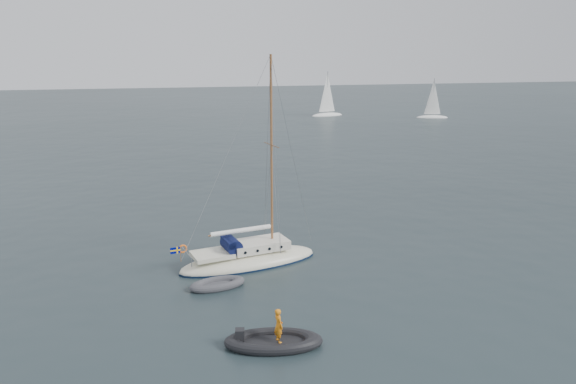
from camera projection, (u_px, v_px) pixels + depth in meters
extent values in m
plane|color=black|center=(301.00, 262.00, 33.18)|extent=(300.00, 300.00, 0.00)
ellipsoid|color=#F0ECCD|center=(249.00, 262.00, 32.82)|extent=(8.34, 2.59, 1.39)
cube|color=silver|center=(260.00, 245.00, 32.72)|extent=(3.33, 1.76, 0.51)
cube|color=#F0ECCD|center=(211.00, 252.00, 32.14)|extent=(2.22, 1.76, 0.23)
cylinder|color=#0C1238|center=(230.00, 244.00, 32.28)|extent=(0.89, 1.53, 0.89)
cube|color=#0C1238|center=(227.00, 241.00, 32.20)|extent=(0.42, 1.53, 0.37)
cylinder|color=#9C6139|center=(273.00, 156.00, 31.56)|extent=(0.14, 0.14, 11.11)
cylinder|color=#9C6139|center=(273.00, 146.00, 31.42)|extent=(0.05, 2.04, 0.05)
cylinder|color=#9C6139|center=(241.00, 231.00, 32.23)|extent=(3.89, 0.09, 0.09)
cylinder|color=white|center=(241.00, 230.00, 32.22)|extent=(3.62, 0.26, 0.26)
cylinder|color=gray|center=(184.00, 247.00, 31.72)|extent=(0.04, 2.04, 0.04)
torus|color=orange|center=(183.00, 244.00, 32.23)|extent=(0.50, 0.09, 0.50)
cylinder|color=#9C6139|center=(178.00, 249.00, 31.67)|extent=(0.03, 0.03, 0.83)
cube|color=#00076A|center=(173.00, 245.00, 31.54)|extent=(0.56, 0.02, 0.35)
cube|color=yellow|center=(173.00, 245.00, 31.54)|extent=(0.57, 0.03, 0.08)
cube|color=yellow|center=(175.00, 245.00, 31.57)|extent=(0.08, 0.03, 0.37)
cylinder|color=black|center=(237.00, 242.00, 33.30)|extent=(0.17, 0.06, 0.17)
cylinder|color=black|center=(242.00, 252.00, 31.62)|extent=(0.17, 0.06, 0.17)
cylinder|color=black|center=(250.00, 241.00, 33.46)|extent=(0.17, 0.06, 0.17)
cylinder|color=black|center=(255.00, 251.00, 31.78)|extent=(0.17, 0.06, 0.17)
cylinder|color=black|center=(262.00, 240.00, 33.62)|extent=(0.17, 0.06, 0.17)
cylinder|color=black|center=(267.00, 250.00, 31.94)|extent=(0.17, 0.06, 0.17)
cylinder|color=black|center=(274.00, 239.00, 33.77)|extent=(0.17, 0.06, 0.17)
cylinder|color=black|center=(280.00, 249.00, 32.10)|extent=(0.17, 0.06, 0.17)
cube|color=#46464B|center=(217.00, 285.00, 29.60)|extent=(1.83, 0.76, 0.11)
cube|color=black|center=(274.00, 343.00, 23.81)|extent=(2.62, 1.09, 0.13)
cube|color=black|center=(240.00, 339.00, 23.42)|extent=(0.38, 0.38, 0.65)
imported|color=orange|center=(278.00, 325.00, 23.66)|extent=(0.55, 0.65, 1.52)
ellipsoid|color=white|center=(327.00, 116.00, 103.03)|extent=(6.42, 2.14, 1.07)
cylinder|color=gray|center=(327.00, 92.00, 101.97)|extent=(0.11, 0.11, 7.48)
cone|color=white|center=(327.00, 92.00, 101.95)|extent=(3.42, 3.42, 6.95)
ellipsoid|color=white|center=(432.00, 118.00, 99.97)|extent=(5.56, 1.85, 0.93)
cylinder|color=gray|center=(433.00, 97.00, 99.05)|extent=(0.09, 0.09, 6.48)
cone|color=white|center=(433.00, 97.00, 99.04)|extent=(2.96, 2.96, 6.02)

